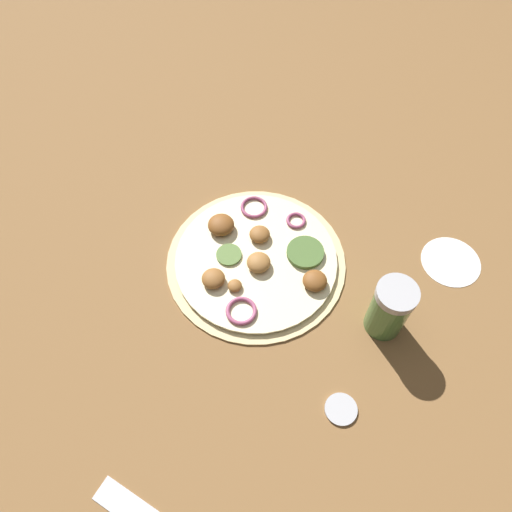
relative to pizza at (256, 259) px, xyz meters
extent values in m
plane|color=brown|center=(0.00, 0.00, -0.01)|extent=(3.00, 3.00, 0.00)
cylinder|color=beige|center=(0.00, 0.00, 0.00)|extent=(0.26, 0.26, 0.01)
cylinder|color=beige|center=(0.00, 0.00, 0.00)|extent=(0.24, 0.24, 0.00)
cylinder|color=#567538|center=(-0.02, -0.04, 0.00)|extent=(0.04, 0.04, 0.00)
ellipsoid|color=brown|center=(-0.03, 0.02, 0.01)|extent=(0.03, 0.03, 0.02)
ellipsoid|color=#996633|center=(0.01, 0.00, 0.01)|extent=(0.03, 0.03, 0.02)
ellipsoid|color=brown|center=(-0.07, -0.04, 0.01)|extent=(0.04, 0.04, 0.02)
torus|color=#934266|center=(-0.09, 0.02, 0.01)|extent=(0.04, 0.04, 0.01)
cylinder|color=#47662D|center=(0.01, 0.07, 0.01)|extent=(0.05, 0.05, 0.01)
torus|color=#934266|center=(-0.04, 0.08, 0.01)|extent=(0.03, 0.03, 0.01)
ellipsoid|color=brown|center=(0.04, -0.04, 0.01)|extent=(0.02, 0.02, 0.01)
torus|color=#A34C70|center=(0.08, -0.05, 0.01)|extent=(0.04, 0.04, 0.01)
ellipsoid|color=brown|center=(0.07, 0.07, 0.01)|extent=(0.03, 0.03, 0.02)
ellipsoid|color=brown|center=(0.02, -0.07, 0.01)|extent=(0.03, 0.03, 0.02)
cylinder|color=#4C7F42|center=(0.15, 0.14, 0.03)|extent=(0.05, 0.05, 0.08)
cylinder|color=#B2B2B7|center=(0.15, 0.14, 0.08)|extent=(0.05, 0.05, 0.01)
cylinder|color=#B2B2B7|center=(0.24, 0.04, 0.00)|extent=(0.04, 0.04, 0.01)
cylinder|color=white|center=(0.08, 0.27, -0.01)|extent=(0.09, 0.09, 0.00)
camera|label=1|loc=(0.37, -0.11, 0.62)|focal=35.00mm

